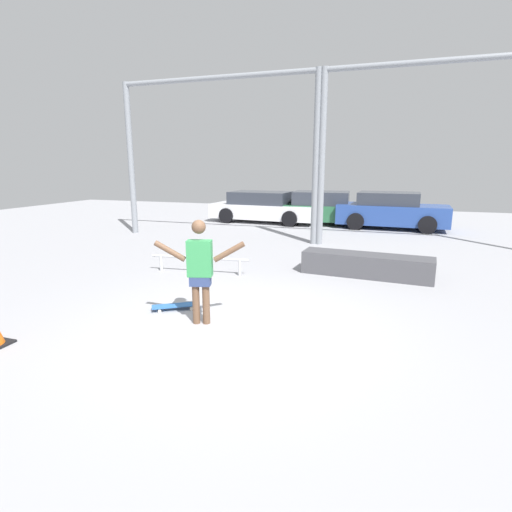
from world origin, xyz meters
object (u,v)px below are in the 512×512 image
(parked_car_white, at_px, (264,207))
(parked_car_blue, at_px, (391,211))
(grind_box, at_px, (366,265))
(skateboarder, at_px, (200,267))
(skateboard, at_px, (175,306))
(parked_car_green, at_px, (324,208))
(grind_rail, at_px, (199,260))

(parked_car_white, xyz_separation_m, parked_car_blue, (5.13, -0.18, 0.04))
(grind_box, bearing_deg, parked_car_blue, 86.44)
(parked_car_blue, bearing_deg, skateboarder, -101.11)
(grind_box, bearing_deg, skateboard, -132.62)
(skateboard, distance_m, parked_car_white, 10.75)
(grind_box, relative_size, parked_car_green, 0.67)
(skateboard, height_order, parked_car_white, parked_car_white)
(skateboard, xyz_separation_m, grind_box, (2.89, 3.14, 0.18))
(grind_box, height_order, parked_car_white, parked_car_white)
(skateboarder, xyz_separation_m, parked_car_blue, (2.66, 10.81, -0.22))
(grind_rail, xyz_separation_m, parked_car_green, (1.37, 8.53, 0.34))
(parked_car_white, height_order, parked_car_blue, parked_car_blue)
(skateboard, xyz_separation_m, grind_rail, (-0.64, 2.21, 0.24))
(parked_car_white, relative_size, parked_car_green, 1.11)
(skateboarder, distance_m, skateboard, 1.14)
(grind_box, distance_m, parked_car_blue, 7.30)
(parked_car_white, bearing_deg, parked_car_blue, 1.22)
(grind_rail, xyz_separation_m, parked_car_blue, (3.98, 8.20, 0.37))
(skateboarder, height_order, parked_car_blue, skateboarder)
(skateboard, distance_m, parked_car_blue, 10.95)
(skateboarder, distance_m, grind_rail, 2.98)
(grind_rail, height_order, parked_car_green, parked_car_green)
(skateboard, xyz_separation_m, parked_car_white, (-1.79, 10.59, 0.56))
(grind_box, distance_m, parked_car_white, 8.81)
(grind_rail, xyz_separation_m, parked_car_white, (-1.15, 8.38, 0.32))
(skateboarder, bearing_deg, parked_car_blue, 60.77)
(skateboarder, distance_m, parked_car_green, 11.14)
(skateboarder, height_order, parked_car_white, skateboarder)
(grind_box, distance_m, parked_car_green, 7.92)
(grind_rail, bearing_deg, grind_box, 14.75)
(skateboarder, xyz_separation_m, grind_box, (2.20, 3.54, -0.65))
(skateboarder, xyz_separation_m, skateboard, (-0.68, 0.40, -0.82))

